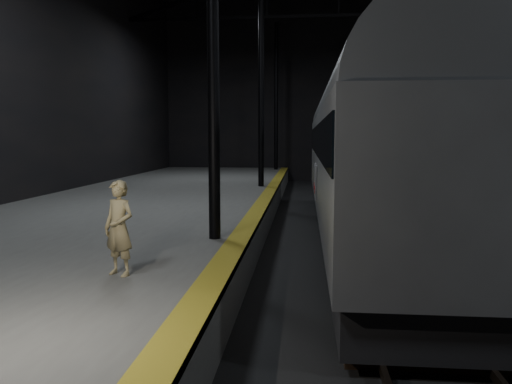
# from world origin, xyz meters

# --- Properties ---
(ground) EXTENTS (44.00, 44.00, 0.00)m
(ground) POSITION_xyz_m (0.00, 0.00, 0.00)
(ground) COLOR black
(ground) RESTS_ON ground
(platform_left) EXTENTS (9.00, 43.80, 1.00)m
(platform_left) POSITION_xyz_m (-7.50, 0.00, 0.50)
(platform_left) COLOR #4F4F4D
(platform_left) RESTS_ON ground
(tactile_strip) EXTENTS (0.50, 43.80, 0.01)m
(tactile_strip) POSITION_xyz_m (-3.25, 0.00, 1.00)
(tactile_strip) COLOR olive
(tactile_strip) RESTS_ON platform_left
(track) EXTENTS (2.40, 43.00, 0.24)m
(track) POSITION_xyz_m (0.00, 0.00, 0.07)
(track) COLOR #3F3328
(track) RESTS_ON ground
(train) EXTENTS (2.93, 19.58, 5.23)m
(train) POSITION_xyz_m (-0.00, 1.15, 2.92)
(train) COLOR #95969C
(train) RESTS_ON ground
(woman) EXTENTS (0.68, 0.58, 1.58)m
(woman) POSITION_xyz_m (-4.83, -7.13, 1.79)
(woman) COLOR tan
(woman) RESTS_ON platform_left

